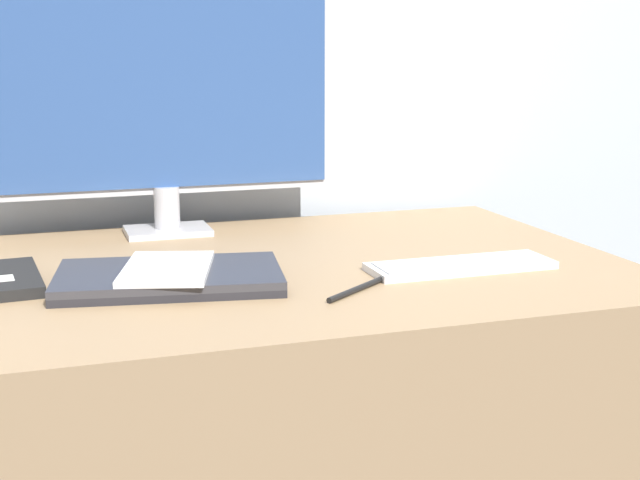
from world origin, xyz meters
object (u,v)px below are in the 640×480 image
(laptop, at_px, (169,278))
(pen, at_px, (356,289))
(monitor, at_px, (162,93))
(keyboard, at_px, (461,265))
(ereader, at_px, (167,268))

(laptop, height_order, pen, laptop)
(monitor, xyz_separation_m, keyboard, (0.41, -0.44, -0.26))
(keyboard, distance_m, laptop, 0.47)
(keyboard, relative_size, ereader, 1.39)
(monitor, height_order, pen, monitor)
(monitor, xyz_separation_m, pen, (0.20, -0.51, -0.27))
(keyboard, relative_size, pen, 2.54)
(ereader, bearing_deg, monitor, 81.25)
(monitor, bearing_deg, pen, -68.50)
(keyboard, bearing_deg, pen, -160.19)
(laptop, bearing_deg, keyboard, -6.30)
(monitor, distance_m, ereader, 0.46)
(pen, bearing_deg, keyboard, 19.81)
(ereader, relative_size, pen, 1.83)
(monitor, relative_size, keyboard, 2.16)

